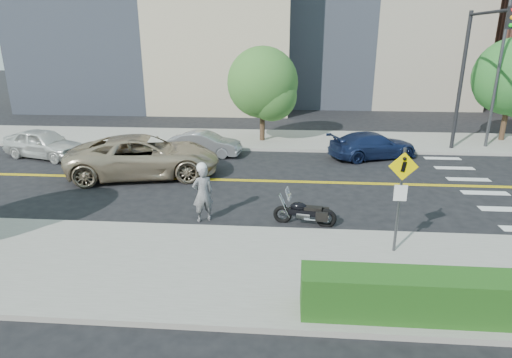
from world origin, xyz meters
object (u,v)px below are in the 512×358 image
object	(u,v)px
pedestrian_sign	(401,191)
parked_car_white	(44,143)
parked_car_blue	(373,145)
parked_car_silver	(205,144)
motorcycle	(305,207)
suv	(145,156)
motorcyclist	(203,192)

from	to	relation	value
pedestrian_sign	parked_car_white	world-z (taller)	pedestrian_sign
parked_car_white	parked_car_blue	xyz separation A→B (m)	(16.74, 1.24, -0.07)
parked_car_silver	motorcycle	bearing A→B (deg)	-143.16
parked_car_white	parked_car_silver	xyz separation A→B (m)	(8.12, 1.08, -0.12)
suv	parked_car_silver	distance (m)	4.17
pedestrian_sign	parked_car_silver	distance (m)	12.75
motorcyclist	suv	bearing A→B (deg)	-80.45
suv	parked_car_white	xyz separation A→B (m)	(-6.14, 2.59, -0.17)
pedestrian_sign	motorcyclist	distance (m)	6.25
motorcyclist	motorcycle	bearing A→B (deg)	151.60
parked_car_white	parked_car_silver	size ratio (longest dim) A/B	1.16
parked_car_white	suv	bearing A→B (deg)	-96.13
motorcyclist	parked_car_blue	xyz separation A→B (m)	(7.07, 8.47, -0.36)
parked_car_blue	parked_car_silver	bearing A→B (deg)	69.79
pedestrian_sign	parked_car_silver	xyz separation A→B (m)	(-7.40, 10.29, -1.35)
parked_car_blue	pedestrian_sign	bearing A→B (deg)	152.08
parked_car_silver	parked_car_white	bearing A→B (deg)	103.82
motorcyclist	motorcycle	xyz separation A→B (m)	(3.39, -0.04, -0.41)
motorcyclist	parked_car_silver	xyz separation A→B (m)	(-1.55, 8.31, -0.40)
motorcycle	parked_car_silver	distance (m)	9.71
pedestrian_sign	motorcyclist	bearing A→B (deg)	161.30
pedestrian_sign	parked_car_silver	size ratio (longest dim) A/B	0.80
pedestrian_sign	parked_car_blue	bearing A→B (deg)	83.34
motorcyclist	motorcycle	world-z (taller)	motorcyclist
pedestrian_sign	parked_car_white	xyz separation A→B (m)	(-15.52, 9.21, -1.23)
suv	parked_car_blue	size ratio (longest dim) A/B	1.43
motorcyclist	motorcycle	distance (m)	3.42
motorcycle	suv	world-z (taller)	suv
pedestrian_sign	parked_car_silver	world-z (taller)	pedestrian_sign
suv	parked_car_silver	world-z (taller)	suv
suv	parked_car_white	bearing A→B (deg)	54.73
motorcyclist	parked_car_white	world-z (taller)	motorcyclist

